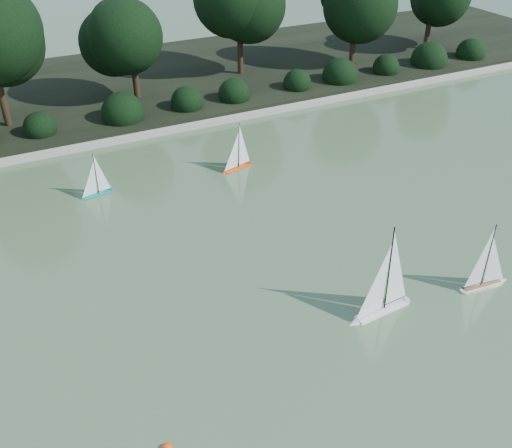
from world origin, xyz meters
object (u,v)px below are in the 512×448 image
at_px(sailboat_white_b, 488,276).
at_px(sailboat_orange, 235,162).
at_px(sailboat_white_a, 379,301).
at_px(sailboat_teal, 94,189).

distance_m(sailboat_white_b, sailboat_orange, 6.86).
relative_size(sailboat_white_a, sailboat_orange, 1.39).
height_order(sailboat_white_a, sailboat_orange, sailboat_white_a).
bearing_deg(sailboat_teal, sailboat_white_b, -48.46).
height_order(sailboat_white_a, sailboat_teal, sailboat_white_a).
bearing_deg(sailboat_teal, sailboat_white_a, -60.74).
height_order(sailboat_white_b, sailboat_orange, sailboat_white_b).
distance_m(sailboat_white_a, sailboat_teal, 7.38).
bearing_deg(sailboat_white_b, sailboat_white_a, 173.40).
xyz_separation_m(sailboat_orange, sailboat_teal, (-3.61, 0.26, -0.03)).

